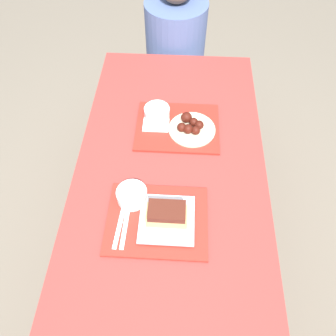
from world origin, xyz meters
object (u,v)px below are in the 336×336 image
object	(u,v)px
brisket_sandwich_plate	(167,216)
bowl_coleslaw_far	(157,112)
bowl_coleslaw_near	(132,195)
wings_plate_far	(191,126)
tray_far	(177,127)
tray_near	(157,220)
person_seated_across	(176,39)

from	to	relation	value
brisket_sandwich_plate	bowl_coleslaw_far	distance (m)	0.55
bowl_coleslaw_near	wings_plate_far	bearing A→B (deg)	59.67
bowl_coleslaw_far	bowl_coleslaw_near	bearing A→B (deg)	-97.83
tray_far	bowl_coleslaw_far	world-z (taller)	bowl_coleslaw_far
brisket_sandwich_plate	wings_plate_far	distance (m)	0.48
tray_near	bowl_coleslaw_far	distance (m)	0.54
brisket_sandwich_plate	bowl_coleslaw_far	bearing A→B (deg)	98.20
bowl_coleslaw_near	brisket_sandwich_plate	xyz separation A→B (m)	(0.14, -0.09, 0.01)
brisket_sandwich_plate	bowl_coleslaw_far	xyz separation A→B (m)	(-0.08, 0.54, -0.01)
person_seated_across	brisket_sandwich_plate	bearing A→B (deg)	-89.07
tray_near	bowl_coleslaw_far	xyz separation A→B (m)	(-0.04, 0.54, 0.03)
bowl_coleslaw_far	person_seated_across	size ratio (longest dim) A/B	0.17
tray_near	brisket_sandwich_plate	size ratio (longest dim) A/B	1.86
tray_far	wings_plate_far	bearing A→B (deg)	-15.19
bowl_coleslaw_near	wings_plate_far	world-z (taller)	wings_plate_far
tray_far	bowl_coleslaw_near	bearing A→B (deg)	-112.14
tray_near	bowl_coleslaw_near	size ratio (longest dim) A/B	3.22
tray_near	wings_plate_far	world-z (taller)	wings_plate_far
brisket_sandwich_plate	person_seated_across	xyz separation A→B (m)	(-0.02, 1.26, -0.09)
bowl_coleslaw_near	brisket_sandwich_plate	distance (m)	0.17
bowl_coleslaw_near	person_seated_across	bearing A→B (deg)	84.15
tray_far	wings_plate_far	xyz separation A→B (m)	(0.06, -0.02, 0.03)
bowl_coleslaw_far	wings_plate_far	world-z (taller)	wings_plate_far
tray_near	brisket_sandwich_plate	distance (m)	0.05
tray_far	brisket_sandwich_plate	xyz separation A→B (m)	(-0.02, -0.49, 0.04)
tray_far	bowl_coleslaw_near	xyz separation A→B (m)	(-0.16, -0.40, 0.03)
bowl_coleslaw_far	brisket_sandwich_plate	bearing A→B (deg)	-81.80
brisket_sandwich_plate	bowl_coleslaw_far	world-z (taller)	brisket_sandwich_plate
tray_near	wings_plate_far	distance (m)	0.48
bowl_coleslaw_near	tray_near	bearing A→B (deg)	-39.44
wings_plate_far	brisket_sandwich_plate	bearing A→B (deg)	-99.96
tray_far	wings_plate_far	size ratio (longest dim) A/B	1.79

